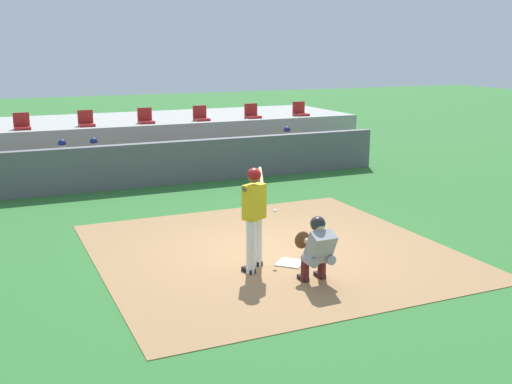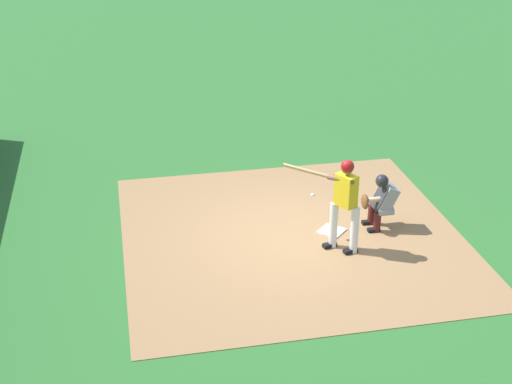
% 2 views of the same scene
% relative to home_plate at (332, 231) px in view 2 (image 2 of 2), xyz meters
% --- Properties ---
extents(ground_plane, '(80.00, 80.00, 0.00)m').
position_rel_home_plate_xyz_m(ground_plane, '(0.00, 0.80, -0.02)').
color(ground_plane, '#2D6B2D').
extents(dirt_infield, '(6.40, 6.40, 0.01)m').
position_rel_home_plate_xyz_m(dirt_infield, '(0.00, 0.80, -0.02)').
color(dirt_infield, '#9E754C').
rests_on(dirt_infield, ground).
extents(home_plate, '(0.62, 0.62, 0.02)m').
position_rel_home_plate_xyz_m(home_plate, '(0.00, 0.00, 0.00)').
color(home_plate, white).
rests_on(home_plate, dirt_infield).
extents(batter_at_plate, '(0.84, 1.28, 1.80)m').
position_rel_home_plate_xyz_m(batter_at_plate, '(-0.68, 0.03, 1.01)').
color(batter_at_plate, silver).
rests_on(batter_at_plate, ground).
extents(catcher_crouched, '(0.49, 1.75, 1.13)m').
position_rel_home_plate_xyz_m(catcher_crouched, '(-0.01, -0.94, 0.59)').
color(catcher_crouched, gray).
rests_on(catcher_crouched, ground).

